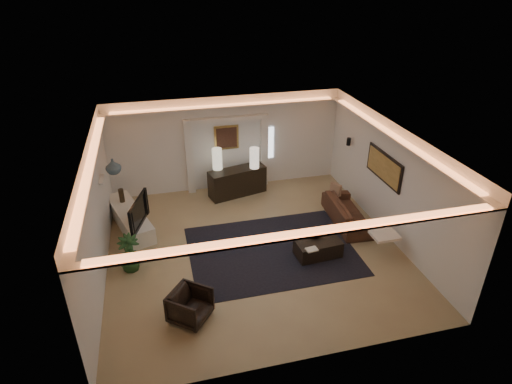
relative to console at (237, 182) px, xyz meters
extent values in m
plane|color=tan|center=(-0.19, -2.90, -0.40)|extent=(7.00, 7.00, 0.00)
plane|color=white|center=(-0.19, -2.90, 2.50)|extent=(7.00, 7.00, 0.00)
plane|color=white|center=(-0.19, 0.60, 1.05)|extent=(7.00, 0.00, 7.00)
plane|color=white|center=(-0.19, -6.40, 1.05)|extent=(7.00, 0.00, 7.00)
plane|color=white|center=(-3.69, -2.90, 1.05)|extent=(0.00, 7.00, 7.00)
plane|color=white|center=(3.31, -2.90, 1.05)|extent=(0.00, 7.00, 7.00)
cube|color=silver|center=(-0.19, -2.90, 2.22)|extent=(7.00, 7.00, 0.04)
cube|color=white|center=(1.16, 0.58, 0.95)|extent=(0.25, 0.03, 1.00)
cube|color=black|center=(0.21, -3.10, -0.39)|extent=(4.00, 3.00, 0.01)
cube|color=silver|center=(-1.34, 0.50, 0.70)|extent=(0.22, 0.20, 2.20)
cube|color=silver|center=(0.96, 0.50, 0.70)|extent=(0.22, 0.20, 2.20)
cube|color=silver|center=(-0.19, 0.50, 1.85)|extent=(2.52, 0.20, 0.12)
cube|color=tan|center=(-0.19, 0.57, 1.25)|extent=(0.74, 0.04, 0.74)
cube|color=#4C2D1E|center=(-0.19, 0.54, 1.25)|extent=(0.62, 0.02, 0.62)
cube|color=black|center=(3.28, -2.60, 1.30)|extent=(0.04, 1.64, 0.74)
cube|color=tan|center=(3.25, -2.60, 1.30)|extent=(0.02, 1.50, 0.62)
cylinder|color=black|center=(3.19, -0.70, 1.28)|extent=(0.12, 0.12, 0.22)
cube|color=silver|center=(-3.63, -1.50, 1.25)|extent=(0.10, 0.55, 0.04)
cube|color=black|center=(0.00, 0.00, 0.00)|extent=(1.81, 0.95, 0.87)
cylinder|color=beige|center=(-0.56, 0.17, 0.69)|extent=(0.36, 0.36, 0.65)
cylinder|color=beige|center=(0.53, -0.01, 0.69)|extent=(0.35, 0.35, 0.63)
cube|color=white|center=(-3.17, -1.07, -0.18)|extent=(1.32, 2.51, 0.46)
imported|color=black|center=(-2.98, -1.85, 0.42)|extent=(1.27, 0.55, 0.74)
cylinder|color=#392C1B|center=(-3.34, -0.51, 0.24)|extent=(0.19, 0.19, 0.38)
imported|color=slate|center=(-3.34, -1.28, 1.46)|extent=(0.48, 0.48, 0.39)
imported|color=#214820|center=(-3.13, -3.01, 0.04)|extent=(0.63, 0.63, 0.89)
imported|color=#361A12|center=(2.57, -2.30, -0.10)|extent=(2.10, 0.93, 0.60)
cube|color=beige|center=(2.77, -3.89, 0.15)|extent=(0.63, 0.52, 0.07)
cube|color=#9B775B|center=(2.59, -1.41, 0.15)|extent=(0.24, 0.36, 0.35)
cube|color=black|center=(1.23, -3.55, -0.20)|extent=(1.11, 0.66, 0.40)
imported|color=black|center=(1.22, -3.30, 0.05)|extent=(0.35, 0.35, 0.08)
cube|color=beige|center=(0.95, -3.84, 0.02)|extent=(0.29, 0.23, 0.03)
imported|color=black|center=(-1.97, -4.92, -0.07)|extent=(1.01, 1.00, 0.66)
camera|label=1|loc=(-2.24, -11.35, 5.80)|focal=29.93mm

